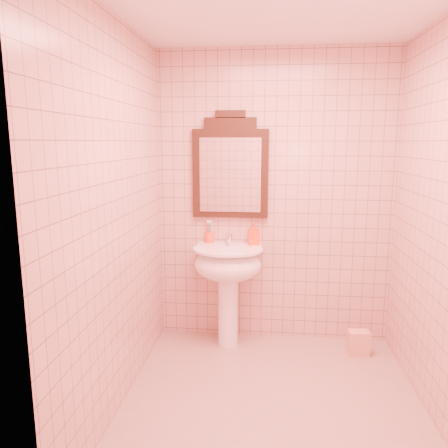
# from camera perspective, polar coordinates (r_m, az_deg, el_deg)

# --- Properties ---
(floor) EXTENTS (2.20, 2.20, 0.00)m
(floor) POSITION_cam_1_polar(r_m,az_deg,el_deg) (3.16, 6.29, -22.62)
(floor) COLOR tan
(floor) RESTS_ON ground
(back_wall) EXTENTS (2.00, 0.02, 2.50)m
(back_wall) POSITION_cam_1_polar(r_m,az_deg,el_deg) (3.78, 6.59, 3.27)
(back_wall) COLOR #D09C91
(back_wall) RESTS_ON floor
(pedestal_sink) EXTENTS (0.58, 0.58, 0.86)m
(pedestal_sink) POSITION_cam_1_polar(r_m,az_deg,el_deg) (3.69, 0.52, -6.19)
(pedestal_sink) COLOR white
(pedestal_sink) RESTS_ON floor
(faucet) EXTENTS (0.04, 0.16, 0.11)m
(faucet) POSITION_cam_1_polar(r_m,az_deg,el_deg) (3.76, 0.72, -1.81)
(faucet) COLOR white
(faucet) RESTS_ON pedestal_sink
(mirror) EXTENTS (0.65, 0.06, 0.90)m
(mirror) POSITION_cam_1_polar(r_m,az_deg,el_deg) (3.74, 0.83, 7.20)
(mirror) COLOR black
(mirror) RESTS_ON back_wall
(toothbrush_cup) EXTENTS (0.08, 0.08, 0.18)m
(toothbrush_cup) POSITION_cam_1_polar(r_m,az_deg,el_deg) (3.82, -1.89, -1.73)
(toothbrush_cup) COLOR #FF4415
(toothbrush_cup) RESTS_ON pedestal_sink
(soap_dispenser) EXTENTS (0.11, 0.11, 0.20)m
(soap_dispenser) POSITION_cam_1_polar(r_m,az_deg,el_deg) (3.74, 3.85, -1.26)
(soap_dispenser) COLOR #E84113
(soap_dispenser) RESTS_ON pedestal_sink
(towel) EXTENTS (0.18, 0.13, 0.20)m
(towel) POSITION_cam_1_polar(r_m,az_deg,el_deg) (3.89, 17.17, -14.62)
(towel) COLOR tan
(towel) RESTS_ON floor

